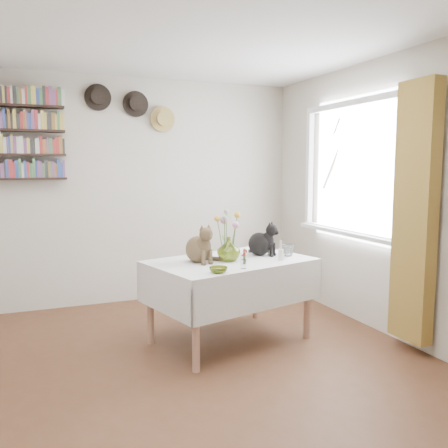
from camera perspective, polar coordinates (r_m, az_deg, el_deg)
name	(u,v)px	position (r m, az deg, el deg)	size (l,w,h in m)	color
room	(184,207)	(3.20, -4.78, 2.03)	(4.08, 4.58, 2.58)	brown
window	(351,180)	(4.83, 15.04, 5.19)	(0.12, 1.52, 1.32)	white
curtain	(415,213)	(4.11, 21.99, 1.22)	(0.12, 0.38, 2.10)	brown
dining_table	(230,280)	(4.13, 0.76, -6.76)	(1.52, 1.18, 0.72)	white
tabby_cat	(198,242)	(3.99, -3.17, -2.20)	(0.22, 0.29, 0.34)	brown
black_cat	(259,238)	(4.30, 4.29, -1.67)	(0.21, 0.27, 0.32)	black
flower_vase	(229,249)	(4.03, 0.57, -3.04)	(0.20, 0.20, 0.21)	#9EB03F
green_bowl	(218,270)	(3.60, -0.67, -5.54)	(0.14, 0.14, 0.04)	#9EB03F
drinking_glass	(288,250)	(4.30, 7.73, -3.15)	(0.11, 0.11, 0.10)	white
candlestick	(281,254)	(4.10, 6.85, -3.56)	(0.05, 0.05, 0.17)	white
berry_jar	(244,259)	(3.75, 2.36, -4.18)	(0.04, 0.04, 0.18)	white
porcelain_figurine	(270,250)	(4.35, 5.61, -3.12)	(0.05, 0.05, 0.10)	white
flower_bouquet	(228,221)	(4.00, 0.46, 0.35)	(0.17, 0.12, 0.39)	#4C7233
bookshelf_unit	(12,134)	(5.22, -24.16, 9.85)	(1.00, 0.16, 0.91)	black
wall_hats	(133,107)	(5.38, -10.89, 13.68)	(0.98, 0.09, 0.48)	black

